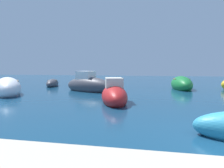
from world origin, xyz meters
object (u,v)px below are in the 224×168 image
Objects in this scene: moored_boat_2 at (8,88)px; moored_boat_0 at (114,95)px; moored_boat_3 at (181,84)px; moored_boat_5 at (53,84)px; moored_boat_9 at (89,85)px.

moored_boat_0 is at bearing -139.99° from moored_boat_2.
moored_boat_3 reaches higher than moored_boat_5.
moored_boat_9 is at bearing 106.74° from moored_boat_3.
moored_boat_3 is at bearing 73.49° from moored_boat_5.
moored_boat_0 reaches higher than moored_boat_5.
moored_boat_2 is 0.93× the size of moored_boat_9.
moored_boat_3 is (4.62, 8.18, -0.02)m from moored_boat_0.
moored_boat_0 reaches higher than moored_boat_2.
moored_boat_0 is 0.81× the size of moored_boat_9.
moored_boat_0 is 1.24× the size of moored_boat_5.
moored_boat_9 reaches higher than moored_boat_3.
moored_boat_3 is 0.89× the size of moored_boat_9.
moored_boat_2 is 1.05× the size of moored_boat_3.
moored_boat_5 is at bearing 170.52° from moored_boat_9.
moored_boat_0 is 8.36m from moored_boat_2.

